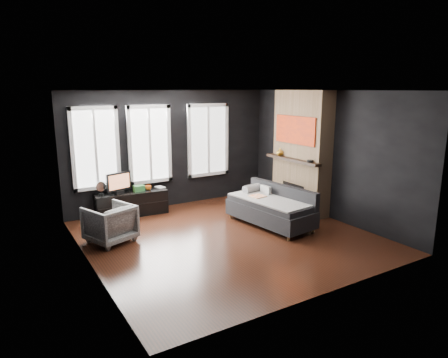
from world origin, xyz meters
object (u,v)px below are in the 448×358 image
book (157,183)px  mantel_vase (280,152)px  sofa (270,206)px  media_console (131,203)px  monitor (119,181)px  mug (148,187)px  armchair (110,222)px

book → mantel_vase: size_ratio=1.33×
sofa → media_console: (-2.21, 2.10, -0.13)m
monitor → mug: 0.67m
sofa → monitor: (-2.47, 2.10, 0.39)m
monitor → book: size_ratio=2.51×
sofa → mantel_vase: bearing=36.6°
armchair → media_console: 1.58m
monitor → mantel_vase: bearing=-35.2°
sofa → mug: size_ratio=13.77×
monitor → mantel_vase: mantel_vase is taller
sofa → armchair: sofa is taller
sofa → mug: 2.75m
monitor → mug: monitor is taller
sofa → mantel_vase: (0.95, 0.91, 0.91)m
mug → book: (0.23, 0.06, 0.05)m
armchair → mantel_vase: bearing=161.8°
book → mantel_vase: bearing=-25.0°
mug → sofa: bearing=-48.2°
armchair → mug: 1.78m
sofa → mantel_vase: mantel_vase is taller
media_console → monitor: bearing=-175.7°
mug → media_console: bearing=170.9°
sofa → book: bearing=120.0°
sofa → media_console: sofa is taller
sofa → monitor: monitor is taller
mug → book: bearing=15.6°
armchair → mantel_vase: mantel_vase is taller
sofa → book: sofa is taller
armchair → book: bearing=-157.5°
sofa → book: (-1.60, 2.11, 0.25)m
monitor → mantel_vase: (3.42, -1.19, 0.52)m
sofa → armchair: (-3.05, 0.76, -0.02)m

